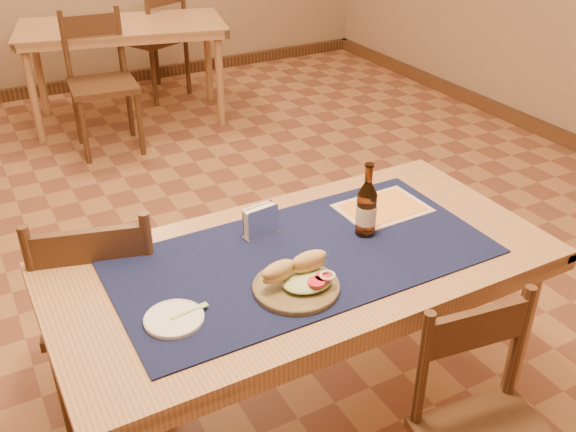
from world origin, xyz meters
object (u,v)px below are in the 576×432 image
beer_bottle (366,209)px  back_table (122,35)px  main_table (303,278)px  chair_main_far (105,304)px  napkin_holder (260,222)px  sandwich_plate (298,281)px

beer_bottle → back_table: bearing=87.9°
back_table → beer_bottle: 3.33m
main_table → chair_main_far: chair_main_far is taller
napkin_holder → back_table: bearing=82.2°
beer_bottle → sandwich_plate: bearing=-155.2°
main_table → chair_main_far: 0.74m
back_table → napkin_holder: (-0.43, -3.17, 0.14)m
back_table → main_table: bearing=-96.3°
sandwich_plate → main_table: bearing=55.4°
back_table → napkin_holder: size_ratio=12.78×
chair_main_far → napkin_holder: chair_main_far is taller
back_table → sandwich_plate: 3.52m
sandwich_plate → napkin_holder: 0.32m
main_table → beer_bottle: (0.25, 0.02, 0.18)m
back_table → sandwich_plate: bearing=-97.7°
back_table → sandwich_plate: (-0.47, -3.49, 0.11)m
main_table → napkin_holder: napkin_holder is taller
main_table → sandwich_plate: bearing=-124.6°
main_table → back_table: bearing=83.7°
sandwich_plate → beer_bottle: (0.35, 0.16, 0.07)m
sandwich_plate → beer_bottle: size_ratio=1.00×
main_table → napkin_holder: size_ratio=12.53×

